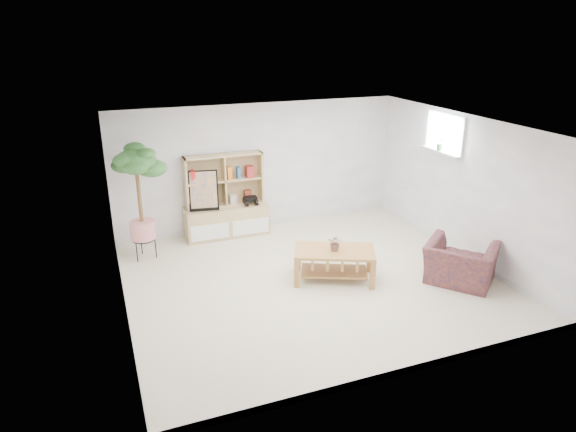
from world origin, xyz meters
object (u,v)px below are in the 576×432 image
object	(u,v)px
coffee_table	(334,264)
armchair	(460,261)
floor_tree	(140,204)
storage_unit	(226,196)

from	to	relation	value
coffee_table	armchair	world-z (taller)	armchair
floor_tree	armchair	xyz separation A→B (m)	(4.40, -2.65, -0.61)
floor_tree	armchair	world-z (taller)	floor_tree
storage_unit	floor_tree	bearing A→B (deg)	-163.24
floor_tree	armchair	size ratio (longest dim) A/B	1.97
storage_unit	coffee_table	world-z (taller)	storage_unit
armchair	coffee_table	bearing A→B (deg)	26.14
storage_unit	floor_tree	size ratio (longest dim) A/B	0.79
storage_unit	coffee_table	xyz separation A→B (m)	(1.09, -2.33, -0.52)
armchair	floor_tree	bearing A→B (deg)	19.50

